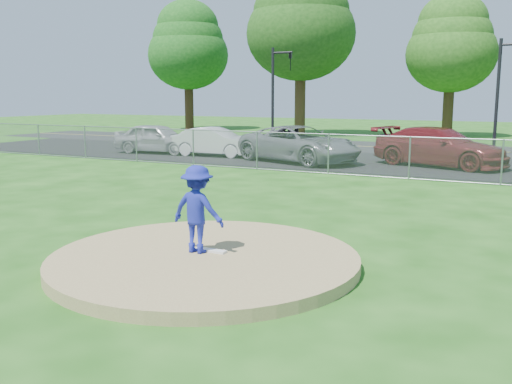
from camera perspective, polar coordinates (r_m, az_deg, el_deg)
ground at (r=19.14m, az=10.84°, el=0.66°), size 120.00×120.00×0.00m
pitchers_mound at (r=10.09m, az=-5.15°, el=-6.76°), size 5.40×5.40×0.20m
pitching_rubber at (r=10.22m, az=-4.57°, el=-5.84°), size 0.60×0.15×0.04m
chain_link_fence at (r=20.96m, az=12.42°, el=3.45°), size 40.00×0.06×1.50m
parking_lot at (r=25.40m, az=14.91°, el=2.72°), size 50.00×8.00×0.01m
street at (r=32.74m, az=17.65°, el=4.09°), size 60.00×7.00×0.01m
tree_far_left at (r=49.51m, az=-6.82°, el=14.40°), size 6.72×6.72×10.74m
tree_left at (r=42.72m, az=4.53°, el=16.79°), size 7.84×7.84×12.53m
tree_center at (r=42.79m, az=18.98°, el=13.91°), size 6.16×6.16×9.84m
traffic_signal_left at (r=33.25m, az=2.06°, el=10.41°), size 1.28×0.20×5.60m
pitcher at (r=10.04m, az=-5.87°, el=-1.72°), size 1.01×0.59×1.55m
traffic_cone at (r=27.19m, az=-0.97°, el=4.26°), size 0.37×0.37×0.72m
parked_car_silver at (r=29.56m, az=-9.84°, el=5.32°), size 4.59×2.20×1.51m
parked_car_white at (r=27.80m, az=-4.13°, el=5.04°), size 4.27×1.69×1.38m
parked_car_gray at (r=25.26m, az=4.36°, el=4.81°), size 6.30×4.45×1.60m
parked_car_darkred at (r=24.89m, az=17.91°, el=4.32°), size 5.98×3.79×1.61m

